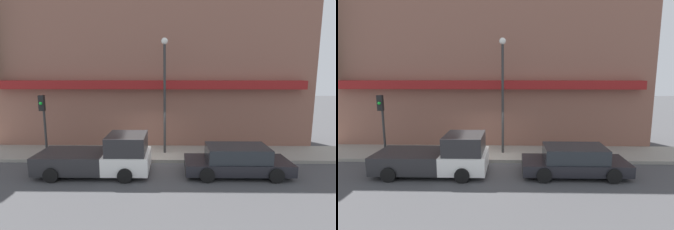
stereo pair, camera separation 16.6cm
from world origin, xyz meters
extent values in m
plane|color=#424244|center=(0.00, 0.00, 0.00)|extent=(80.00, 80.00, 0.00)
cube|color=gray|center=(0.00, 1.38, 0.09)|extent=(36.00, 2.75, 0.18)
cube|color=brown|center=(0.00, 4.25, 5.57)|extent=(19.80, 3.00, 11.14)
cube|color=maroon|center=(0.00, 2.45, 3.96)|extent=(18.22, 0.60, 0.50)
cube|color=white|center=(-0.78, -1.42, 0.62)|extent=(2.06, 2.08, 0.82)
cube|color=#262628|center=(-0.78, -1.42, 1.46)|extent=(1.75, 1.91, 0.85)
cube|color=#262628|center=(-3.35, -1.42, 0.62)|extent=(3.09, 2.08, 0.82)
cylinder|color=black|center=(-0.73, -0.38, 0.32)|extent=(0.65, 0.22, 0.65)
cylinder|color=black|center=(-0.73, -2.46, 0.32)|extent=(0.65, 0.22, 0.65)
cylinder|color=black|center=(-3.92, -0.38, 0.32)|extent=(0.65, 0.22, 0.65)
cylinder|color=black|center=(-3.92, -2.46, 0.32)|extent=(0.65, 0.22, 0.65)
cube|color=black|center=(4.29, -1.42, 0.45)|extent=(4.79, 1.89, 0.51)
cube|color=#23282D|center=(4.29, -1.42, 1.03)|extent=(2.78, 1.71, 0.65)
cylinder|color=black|center=(5.77, -0.48, 0.32)|extent=(0.65, 0.22, 0.65)
cylinder|color=black|center=(5.77, -2.37, 0.32)|extent=(0.65, 0.22, 0.65)
cylinder|color=black|center=(2.80, -0.48, 0.32)|extent=(0.65, 0.22, 0.65)
cylinder|color=black|center=(2.80, -2.37, 0.32)|extent=(0.65, 0.22, 0.65)
cylinder|color=red|center=(4.19, 0.49, 0.46)|extent=(0.21, 0.21, 0.57)
sphere|color=red|center=(4.19, 0.49, 0.82)|extent=(0.20, 0.20, 0.20)
cylinder|color=#2D2D2D|center=(0.88, 1.28, 3.17)|extent=(0.14, 0.14, 5.98)
sphere|color=silver|center=(0.88, 1.28, 6.34)|extent=(0.36, 0.36, 0.36)
cylinder|color=#2D2D2D|center=(-5.41, 0.35, 1.85)|extent=(0.12, 0.12, 3.35)
cube|color=black|center=(-5.41, 0.19, 3.13)|extent=(0.28, 0.20, 0.80)
sphere|color=green|center=(-5.41, 0.07, 3.13)|extent=(0.16, 0.16, 0.16)
camera|label=1|loc=(1.27, -13.07, 4.70)|focal=28.00mm
camera|label=2|loc=(1.44, -13.07, 4.70)|focal=28.00mm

